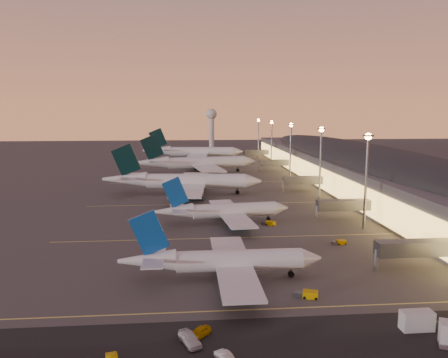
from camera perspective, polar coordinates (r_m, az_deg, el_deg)
ground at (r=115.69m, az=0.94°, el=-6.96°), size 700.00×700.00×0.00m
airliner_narrow_south at (r=84.00m, az=-0.29°, el=-10.69°), size 38.55×34.27×13.84m
airliner_narrow_north at (r=123.74m, az=-0.11°, el=-4.19°), size 38.68×34.76×13.81m
airliner_wide_near at (r=166.29m, az=-5.47°, el=-0.30°), size 60.58×55.43×19.37m
airliner_wide_mid at (r=220.91m, az=-3.66°, el=2.10°), size 62.83×57.80×20.12m
airliner_wide_far at (r=278.34m, az=-4.05°, el=3.56°), size 63.77×58.29×20.40m
terminal_building at (r=198.54m, az=16.77°, el=1.99°), size 56.35×255.00×17.46m
light_masts at (r=182.45m, az=10.18°, el=4.41°), size 2.20×217.20×25.90m
radar_tower at (r=371.35m, az=-1.64°, el=7.53°), size 9.00×9.00×32.50m
service_lane at (r=64.30m, az=6.39°, el=-20.81°), size 260.00×16.00×0.01m
lane_markings at (r=154.37m, az=-0.58°, el=-2.87°), size 90.00×180.36×0.00m
baggage_tug_a at (r=78.87m, az=10.84°, el=-14.59°), size 4.25×2.74×1.18m
baggage_tug_b at (r=103.91m, az=20.75°, el=-9.13°), size 4.19×2.07×1.21m
baggage_tug_c at (r=123.09m, az=5.92°, el=-5.77°), size 4.11×3.22×1.15m
catering_truck_a at (r=72.97m, az=24.08°, el=-16.58°), size 5.18×2.10×2.90m
baggage_tug_d at (r=109.25m, az=14.86°, el=-8.01°), size 3.38×1.62×0.98m
service_van_a at (r=64.08m, az=-4.49°, el=-20.05°), size 3.70×5.24×1.66m
service_van_d at (r=65.70m, az=-3.27°, el=-19.38°), size 3.92×4.16×1.39m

